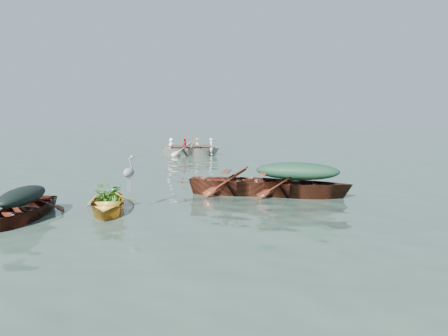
{
  "coord_description": "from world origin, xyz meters",
  "views": [
    {
      "loc": [
        4.81,
        -11.47,
        2.63
      ],
      "look_at": [
        -0.83,
        2.74,
        0.5
      ],
      "focal_mm": 35.0,
      "sensor_mm": 36.0,
      "label": 1
    }
  ],
  "objects_px": {
    "yellow_dinghy": "(108,212)",
    "dark_covered_boat": "(24,220)",
    "open_wooden_boat": "(245,194)",
    "rowed_boat": "(191,156)",
    "green_tarp_boat": "(297,196)",
    "heron": "(129,178)"
  },
  "relations": [
    {
      "from": "yellow_dinghy",
      "to": "dark_covered_boat",
      "type": "relative_size",
      "value": 0.85
    },
    {
      "from": "yellow_dinghy",
      "to": "open_wooden_boat",
      "type": "height_order",
      "value": "open_wooden_boat"
    },
    {
      "from": "rowed_boat",
      "to": "open_wooden_boat",
      "type": "bearing_deg",
      "value": -171.29
    },
    {
      "from": "dark_covered_boat",
      "to": "open_wooden_boat",
      "type": "xyz_separation_m",
      "value": [
        3.86,
        4.81,
        0.0
      ]
    },
    {
      "from": "green_tarp_boat",
      "to": "rowed_boat",
      "type": "xyz_separation_m",
      "value": [
        -7.76,
        8.83,
        0.0
      ]
    },
    {
      "from": "open_wooden_boat",
      "to": "yellow_dinghy",
      "type": "bearing_deg",
      "value": 131.22
    },
    {
      "from": "green_tarp_boat",
      "to": "open_wooden_boat",
      "type": "bearing_deg",
      "value": 90.0
    },
    {
      "from": "dark_covered_boat",
      "to": "open_wooden_boat",
      "type": "height_order",
      "value": "open_wooden_boat"
    },
    {
      "from": "green_tarp_boat",
      "to": "rowed_boat",
      "type": "height_order",
      "value": "rowed_boat"
    },
    {
      "from": "green_tarp_boat",
      "to": "heron",
      "type": "xyz_separation_m",
      "value": [
        -3.61,
        -3.35,
        0.85
      ]
    },
    {
      "from": "rowed_boat",
      "to": "green_tarp_boat",
      "type": "bearing_deg",
      "value": -164.36
    },
    {
      "from": "green_tarp_boat",
      "to": "rowed_boat",
      "type": "relative_size",
      "value": 1.02
    },
    {
      "from": "open_wooden_boat",
      "to": "heron",
      "type": "bearing_deg",
      "value": 133.79
    },
    {
      "from": "rowed_boat",
      "to": "yellow_dinghy",
      "type": "bearing_deg",
      "value": 170.84
    },
    {
      "from": "yellow_dinghy",
      "to": "open_wooden_boat",
      "type": "bearing_deg",
      "value": 22.78
    },
    {
      "from": "green_tarp_boat",
      "to": "dark_covered_boat",
      "type": "bearing_deg",
      "value": 124.22
    },
    {
      "from": "yellow_dinghy",
      "to": "rowed_boat",
      "type": "bearing_deg",
      "value": 75.32
    },
    {
      "from": "green_tarp_boat",
      "to": "heron",
      "type": "height_order",
      "value": "heron"
    },
    {
      "from": "yellow_dinghy",
      "to": "open_wooden_boat",
      "type": "distance_m",
      "value": 4.25
    },
    {
      "from": "green_tarp_boat",
      "to": "rowed_boat",
      "type": "bearing_deg",
      "value": 32.54
    },
    {
      "from": "yellow_dinghy",
      "to": "rowed_boat",
      "type": "height_order",
      "value": "rowed_boat"
    },
    {
      "from": "yellow_dinghy",
      "to": "dark_covered_boat",
      "type": "distance_m",
      "value": 1.94
    }
  ]
}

